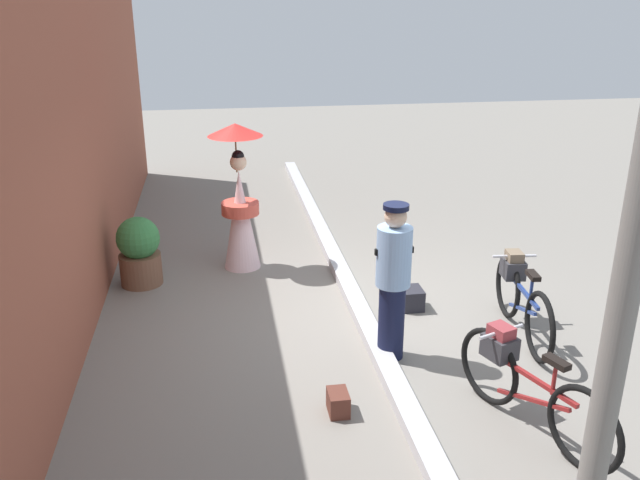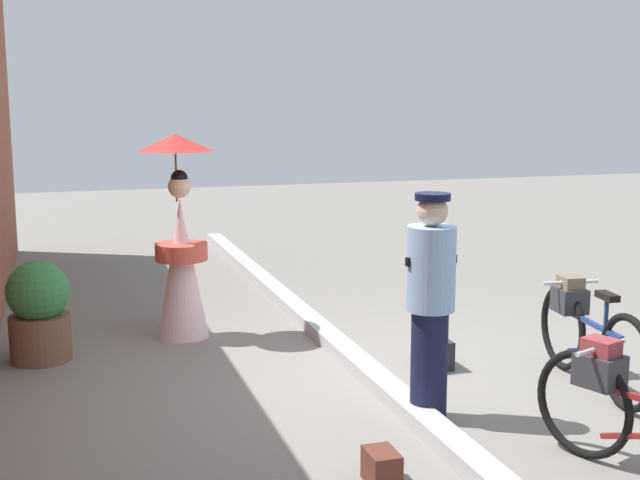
{
  "view_description": "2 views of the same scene",
  "coord_description": "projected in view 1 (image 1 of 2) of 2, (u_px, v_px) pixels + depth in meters",
  "views": [
    {
      "loc": [
        -6.44,
        1.5,
        3.42
      ],
      "look_at": [
        -0.22,
        0.51,
        1.06
      ],
      "focal_mm": 36.88,
      "sensor_mm": 36.0,
      "label": 1
    },
    {
      "loc": [
        -6.0,
        2.32,
        2.25
      ],
      "look_at": [
        -0.17,
        0.49,
        1.21
      ],
      "focal_mm": 47.22,
      "sensor_mm": 36.0,
      "label": 2
    }
  ],
  "objects": [
    {
      "name": "building_wall",
      "position": [
        47.0,
        174.0,
        6.28
      ],
      "size": [
        14.0,
        0.4,
        3.62
      ],
      "primitive_type": "cube",
      "color": "brown",
      "rests_on": "ground_plane"
    },
    {
      "name": "person_with_parasol",
      "position": [
        240.0,
        201.0,
        8.51
      ],
      "size": [
        0.7,
        0.7,
        1.92
      ],
      "color": "silver",
      "rests_on": "ground_plane"
    },
    {
      "name": "bicycle_far_side",
      "position": [
        521.0,
        296.0,
        6.96
      ],
      "size": [
        1.69,
        0.48,
        0.81
      ],
      "color": "black",
      "rests_on": "ground_plane"
    },
    {
      "name": "sidewalk_curb",
      "position": [
        362.0,
        315.0,
        7.36
      ],
      "size": [
        14.0,
        0.2,
        0.12
      ],
      "primitive_type": "cube",
      "color": "#B2B2B7",
      "rests_on": "ground_plane"
    },
    {
      "name": "ground_plane",
      "position": [
        362.0,
        319.0,
        7.38
      ],
      "size": [
        30.0,
        30.0,
        0.0
      ],
      "primitive_type": "plane",
      "color": "gray"
    },
    {
      "name": "bicycle_near_officer",
      "position": [
        525.0,
        382.0,
        5.42
      ],
      "size": [
        1.64,
        0.7,
        0.8
      ],
      "color": "black",
      "rests_on": "ground_plane"
    },
    {
      "name": "potted_plant_by_door",
      "position": [
        140.0,
        250.0,
        8.15
      ],
      "size": [
        0.54,
        0.53,
        0.88
      ],
      "color": "brown",
      "rests_on": "ground_plane"
    },
    {
      "name": "backpack_spare",
      "position": [
        412.0,
        298.0,
        7.61
      ],
      "size": [
        0.3,
        0.24,
        0.24
      ],
      "color": "#26262D",
      "rests_on": "ground_plane"
    },
    {
      "name": "backpack_on_pavement",
      "position": [
        339.0,
        402.0,
        5.7
      ],
      "size": [
        0.25,
        0.17,
        0.2
      ],
      "color": "#592D23",
      "rests_on": "ground_plane"
    },
    {
      "name": "person_officer",
      "position": [
        393.0,
        279.0,
        6.33
      ],
      "size": [
        0.34,
        0.38,
        1.61
      ],
      "color": "#141938",
      "rests_on": "ground_plane"
    }
  ]
}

